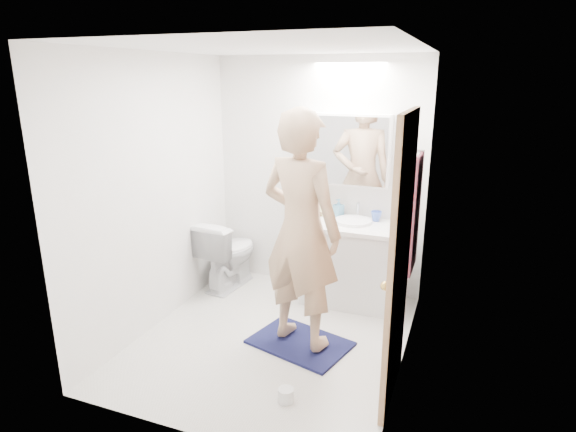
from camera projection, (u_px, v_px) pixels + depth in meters
The scene contains 23 objects.
floor at pixel (272, 338), 4.18m from camera, with size 2.50×2.50×0.00m, color silver.
ceiling at pixel (269, 47), 3.50m from camera, with size 2.50×2.50×0.00m, color white.
wall_back at pixel (318, 176), 4.96m from camera, with size 2.50×2.50×0.00m, color white.
wall_front at pixel (185, 260), 2.72m from camera, with size 2.50×2.50×0.00m, color white.
wall_left at pixel (156, 194), 4.21m from camera, with size 2.50×2.50×0.00m, color white.
wall_right at pixel (411, 220), 3.46m from camera, with size 2.50×2.50×0.00m, color white.
vanity_cabinet at pixel (351, 265), 4.78m from camera, with size 0.90×0.55×0.78m, color silver.
countertop at pixel (352, 225), 4.66m from camera, with size 0.95×0.58×0.04m, color white.
sink_basin at pixel (353, 221), 4.68m from camera, with size 0.36×0.36×0.03m, color white.
faucet at pixel (358, 210), 4.83m from camera, with size 0.02×0.02×0.16m, color #B3B3B8.
medicine_cabinet at pixel (346, 150), 4.70m from camera, with size 0.88×0.14×0.70m, color white.
mirror_panel at pixel (344, 151), 4.63m from camera, with size 0.84×0.01×0.66m, color silver.
toilet at pixel (229, 253), 5.13m from camera, with size 0.42×0.74×0.76m, color white.
bath_rug at pixel (300, 343), 4.09m from camera, with size 0.80×0.55×0.02m, color #111338.
person at pixel (301, 231), 3.80m from camera, with size 0.71×0.46×1.94m, color tan.
door at pixel (399, 262), 3.21m from camera, with size 0.04×0.80×2.00m, color tan.
door_knob at pixel (385, 286), 2.97m from camera, with size 0.06×0.06×0.06m, color gold.
towel at pixel (416, 213), 3.99m from camera, with size 0.02×0.42×1.00m, color #13203C.
towel_hook at pixel (419, 151), 3.84m from camera, with size 0.02×0.02×0.07m, color silver.
soap_bottle_a at pixel (322, 205), 4.88m from camera, with size 0.09×0.09×0.23m, color #E7E795.
soap_bottle_b at pixel (339, 208), 4.85m from camera, with size 0.08×0.09×0.18m, color #508BAD.
toothbrush_cup at pixel (376, 216), 4.72m from camera, with size 0.11×0.11×0.10m, color #4568D0.
toilet_paper_roll at pixel (286, 395), 3.36m from camera, with size 0.11×0.11×0.10m, color white.
Camera 1 is at (1.45, -3.41, 2.20)m, focal length 29.92 mm.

